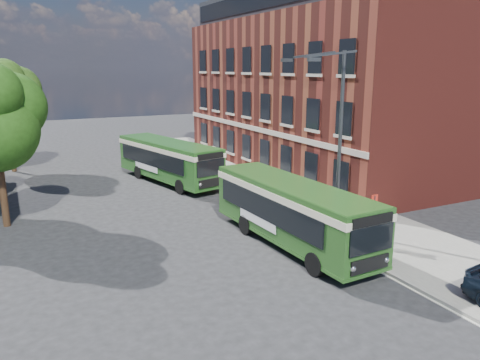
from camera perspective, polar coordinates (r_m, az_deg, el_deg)
ground at (r=23.45m, az=-1.69°, el=-6.97°), size 120.00×120.00×0.00m
pavement at (r=33.30m, az=3.43°, el=-0.61°), size 6.00×48.00×0.15m
kerb_line at (r=31.95m, az=-1.32°, el=-1.33°), size 0.12×48.00×0.01m
brick_office at (r=39.48m, az=9.62°, el=11.58°), size 12.10×26.00×14.20m
street_lamp at (r=23.03m, az=11.39°, el=4.73°), size 2.96×2.38×9.00m
bus_stop_sign at (r=22.62m, az=15.95°, el=-4.25°), size 0.35×0.08×2.52m
bus_front at (r=22.04m, az=6.36°, el=-3.38°), size 3.06×10.46×3.02m
bus_rear at (r=34.39m, az=-8.73°, el=2.71°), size 4.87×10.80×3.02m
pedestrian_a at (r=22.33m, az=17.55°, el=-5.94°), size 0.67×0.49×1.72m
pedestrian_b at (r=24.38m, az=11.20°, el=-3.79°), size 0.98×0.81×1.82m
tree_right at (r=41.30m, az=-26.56°, el=9.13°), size 5.26×5.00×8.88m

